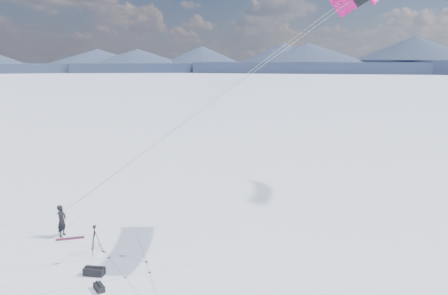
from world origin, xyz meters
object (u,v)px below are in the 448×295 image
(tripod, at_px, (95,236))
(gear_bag_a, at_px, (94,271))
(snowboard, at_px, (70,238))
(gear_bag_b, at_px, (99,287))
(snowkiter, at_px, (63,236))

(tripod, xyz_separation_m, gear_bag_a, (1.10, -2.02, -0.78))
(snowboard, relative_size, gear_bag_b, 2.06)
(snowboard, bearing_deg, tripod, -59.16)
(gear_bag_a, bearing_deg, tripod, 114.38)
(tripod, height_order, gear_bag_a, tripod)
(snowkiter, relative_size, gear_bag_b, 2.50)
(tripod, bearing_deg, gear_bag_a, -96.58)
(gear_bag_b, bearing_deg, snowboard, 176.84)
(snowkiter, height_order, tripod, tripod)
(snowboard, height_order, gear_bag_a, gear_bag_a)
(snowboard, distance_m, gear_bag_b, 6.24)
(tripod, relative_size, gear_bag_b, 2.09)
(tripod, distance_m, gear_bag_b, 3.84)
(snowboard, distance_m, gear_bag_a, 4.79)
(snowkiter, relative_size, tripod, 1.19)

